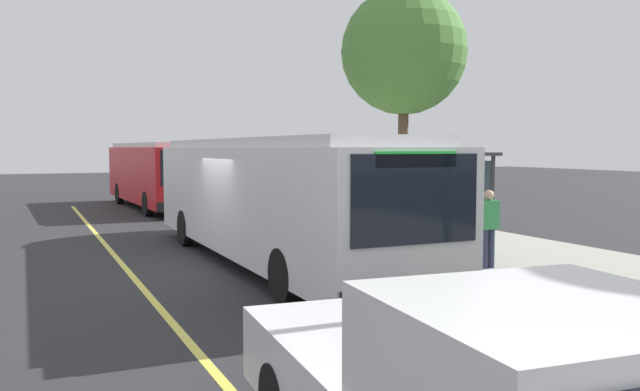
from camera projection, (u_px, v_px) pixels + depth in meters
ground_plane at (229, 267)px, 15.01m from camera, size 120.00×120.00×0.00m
sidewalk_curb at (445, 247)px, 17.49m from camera, size 44.00×6.40×0.15m
lane_stripe_center at (131, 275)px, 14.10m from camera, size 36.00×0.14×0.01m
transit_bus_main at (271, 196)px, 15.25m from camera, size 12.42×2.63×2.95m
transit_bus_second at (158, 173)px, 29.41m from camera, size 10.77×2.97×2.95m
bus_shelter at (440, 180)px, 16.74m from camera, size 2.90×1.60×2.48m
waiting_bench at (439, 229)px, 16.92m from camera, size 1.60×0.48×0.95m
route_sign_post at (429, 186)px, 13.51m from camera, size 0.44×0.08×2.80m
pedestrian_commuter at (488, 224)px, 14.00m from camera, size 0.24×0.40×1.69m
street_tree_downstreet at (404, 52)px, 22.48m from camera, size 4.35×4.35×8.08m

